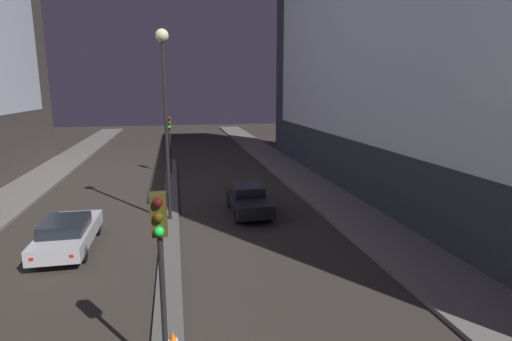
{
  "coord_description": "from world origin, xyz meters",
  "views": [
    {
      "loc": [
        0.39,
        -4.57,
        6.33
      ],
      "look_at": [
        6.0,
        22.95,
        0.5
      ],
      "focal_mm": 28.0,
      "sensor_mm": 36.0,
      "label": 1
    }
  ],
  "objects_px": {
    "car_left_lane": "(68,233)",
    "car_right_lane": "(248,199)",
    "traffic_light_near": "(160,245)",
    "traffic_light_mid": "(170,132)",
    "street_lamp": "(164,87)"
  },
  "relations": [
    {
      "from": "street_lamp",
      "to": "car_right_lane",
      "type": "bearing_deg",
      "value": 6.76
    },
    {
      "from": "traffic_light_near",
      "to": "car_right_lane",
      "type": "relative_size",
      "value": 0.95
    },
    {
      "from": "traffic_light_near",
      "to": "street_lamp",
      "type": "height_order",
      "value": "street_lamp"
    },
    {
      "from": "street_lamp",
      "to": "car_right_lane",
      "type": "xyz_separation_m",
      "value": [
        3.93,
        0.47,
        -5.61
      ]
    },
    {
      "from": "street_lamp",
      "to": "car_left_lane",
      "type": "xyz_separation_m",
      "value": [
        -3.93,
        -2.79,
        -5.65
      ]
    },
    {
      "from": "car_left_lane",
      "to": "car_right_lane",
      "type": "height_order",
      "value": "car_right_lane"
    },
    {
      "from": "car_right_lane",
      "to": "street_lamp",
      "type": "bearing_deg",
      "value": -173.24
    },
    {
      "from": "street_lamp",
      "to": "car_right_lane",
      "type": "relative_size",
      "value": 2.0
    },
    {
      "from": "car_right_lane",
      "to": "traffic_light_mid",
      "type": "bearing_deg",
      "value": 110.48
    },
    {
      "from": "traffic_light_near",
      "to": "car_left_lane",
      "type": "height_order",
      "value": "traffic_light_near"
    },
    {
      "from": "traffic_light_mid",
      "to": "car_right_lane",
      "type": "relative_size",
      "value": 0.95
    },
    {
      "from": "car_left_lane",
      "to": "traffic_light_mid",
      "type": "bearing_deg",
      "value": 74.08
    },
    {
      "from": "traffic_light_near",
      "to": "traffic_light_mid",
      "type": "xyz_separation_m",
      "value": [
        0.0,
        22.0,
        0.0
      ]
    },
    {
      "from": "car_right_lane",
      "to": "traffic_light_near",
      "type": "bearing_deg",
      "value": -108.92
    },
    {
      "from": "car_left_lane",
      "to": "car_right_lane",
      "type": "distance_m",
      "value": 8.51
    }
  ]
}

